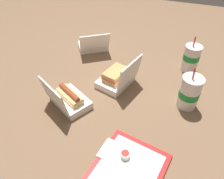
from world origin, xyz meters
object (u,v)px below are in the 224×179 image
(food_tray, at_px, (123,178))
(clamshell_hotdog_right, at_px, (69,99))
(plastic_fork, at_px, (154,168))
(soda_cup_back, at_px, (189,92))
(ketchup_cup, at_px, (125,155))
(soda_cup_corner, at_px, (191,58))
(clamshell_sandwich_corner, at_px, (117,78))
(clamshell_hotdog_center, at_px, (93,44))

(food_tray, height_order, clamshell_hotdog_right, clamshell_hotdog_right)
(plastic_fork, height_order, soda_cup_back, soda_cup_back)
(food_tray, bearing_deg, soda_cup_back, 158.57)
(ketchup_cup, bearing_deg, plastic_fork, 84.11)
(food_tray, bearing_deg, plastic_fork, 125.36)
(clamshell_hotdog_right, bearing_deg, soda_cup_corner, 133.05)
(plastic_fork, bearing_deg, clamshell_hotdog_right, -128.54)
(ketchup_cup, distance_m, soda_cup_back, 0.45)
(food_tray, relative_size, clamshell_sandwich_corner, 1.72)
(clamshell_hotdog_right, bearing_deg, clamshell_hotdog_center, -169.73)
(clamshell_sandwich_corner, relative_size, soda_cup_corner, 1.06)
(plastic_fork, relative_size, clamshell_hotdog_center, 0.42)
(clamshell_hotdog_right, height_order, soda_cup_back, soda_cup_back)
(plastic_fork, distance_m, clamshell_hotdog_right, 0.52)
(clamshell_hotdog_right, height_order, soda_cup_corner, soda_cup_corner)
(clamshell_hotdog_right, distance_m, soda_cup_corner, 0.75)
(plastic_fork, distance_m, soda_cup_corner, 0.73)
(ketchup_cup, distance_m, soda_cup_corner, 0.74)
(ketchup_cup, bearing_deg, soda_cup_back, 152.40)
(soda_cup_corner, bearing_deg, clamshell_hotdog_center, -93.20)
(food_tray, xyz_separation_m, soda_cup_back, (-0.48, 0.19, 0.08))
(food_tray, height_order, soda_cup_back, soda_cup_back)
(clamshell_hotdog_center, distance_m, soda_cup_back, 0.75)
(soda_cup_corner, xyz_separation_m, soda_cup_back, (0.32, 0.02, 0.00))
(clamshell_sandwich_corner, xyz_separation_m, soda_cup_corner, (-0.27, 0.37, 0.04))
(ketchup_cup, xyz_separation_m, clamshell_sandwich_corner, (-0.44, -0.18, 0.02))
(clamshell_sandwich_corner, height_order, soda_cup_corner, soda_cup_corner)
(clamshell_hotdog_center, bearing_deg, clamshell_sandwich_corner, 41.63)
(ketchup_cup, xyz_separation_m, soda_cup_back, (-0.39, 0.21, 0.06))
(clamshell_hotdog_center, xyz_separation_m, soda_cup_back, (0.35, 0.66, 0.05))
(food_tray, distance_m, clamshell_sandwich_corner, 0.56)
(plastic_fork, relative_size, soda_cup_corner, 0.48)
(soda_cup_corner, height_order, soda_cup_back, soda_cup_back)
(ketchup_cup, height_order, plastic_fork, ketchup_cup)
(clamshell_hotdog_right, distance_m, soda_cup_back, 0.60)
(clamshell_hotdog_right, relative_size, clamshell_sandwich_corner, 1.06)
(soda_cup_back, bearing_deg, clamshell_hotdog_center, -118.06)
(clamshell_sandwich_corner, xyz_separation_m, soda_cup_back, (0.04, 0.38, 0.04))
(clamshell_hotdog_right, xyz_separation_m, clamshell_hotdog_center, (-0.55, -0.10, -0.00))
(clamshell_hotdog_center, xyz_separation_m, soda_cup_corner, (0.04, 0.64, 0.05))
(plastic_fork, relative_size, soda_cup_back, 0.47)
(food_tray, bearing_deg, soda_cup_corner, 167.73)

